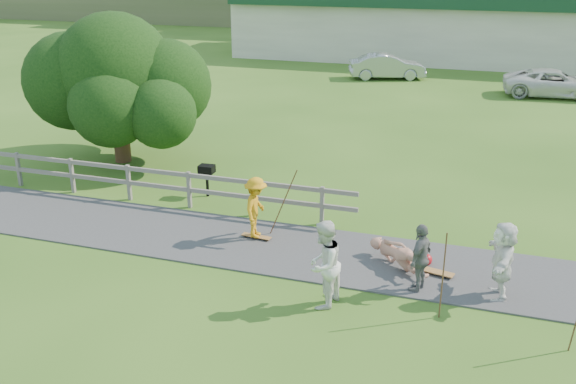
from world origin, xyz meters
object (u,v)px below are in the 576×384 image
object	(u,v)px
spectator_d	(502,260)
bbq	(207,181)
skater_rider	(256,211)
car_silver	(387,66)
spectator_a	(324,265)
spectator_b	(420,258)
car_white	(554,83)
tree	(118,101)
skater_fallen	(399,255)

from	to	relation	value
spectator_d	bbq	bearing A→B (deg)	-117.28
skater_rider	car_silver	size ratio (longest dim) A/B	0.36
spectator_a	spectator_d	world-z (taller)	spectator_a
skater_rider	spectator_b	bearing A→B (deg)	-112.84
car_white	tree	world-z (taller)	tree
car_white	tree	xyz separation A→B (m)	(-15.19, -16.51, 1.48)
spectator_a	skater_rider	bearing A→B (deg)	-126.08
spectator_b	bbq	world-z (taller)	spectator_b
car_white	bbq	size ratio (longest dim) A/B	5.11
car_white	skater_fallen	bearing A→B (deg)	163.64
car_silver	tree	xyz separation A→B (m)	(-6.11, -18.85, 1.46)
spectator_d	spectator_a	bearing A→B (deg)	-70.93
spectator_a	tree	size ratio (longest dim) A/B	0.30
skater_fallen	spectator_b	distance (m)	1.22
skater_rider	car_white	world-z (taller)	skater_rider
skater_rider	car_silver	bearing A→B (deg)	-3.03
spectator_b	bbq	distance (m)	7.95
bbq	spectator_b	bearing A→B (deg)	-31.85
skater_fallen	bbq	distance (m)	6.98
spectator_d	tree	xyz separation A→B (m)	(-12.97, 5.90, 1.30)
spectator_a	spectator_b	xyz separation A→B (m)	(1.84, 1.25, -0.16)
skater_rider	bbq	size ratio (longest dim) A/B	1.61
skater_fallen	car_white	xyz separation A→B (m)	(4.49, 21.73, 0.37)
skater_fallen	tree	bearing A→B (deg)	105.27
bbq	tree	bearing A→B (deg)	150.20
skater_rider	spectator_a	world-z (taller)	spectator_a
car_silver	spectator_d	bearing A→B (deg)	176.68
skater_fallen	spectator_d	distance (m)	2.44
spectator_a	bbq	size ratio (longest dim) A/B	1.93
spectator_b	bbq	xyz separation A→B (m)	(-6.91, 3.91, -0.30)
skater_fallen	car_silver	xyz separation A→B (m)	(-4.58, 24.07, 0.40)
car_silver	car_white	bearing A→B (deg)	-123.25
skater_rider	spectator_b	distance (m)	4.58
spectator_b	spectator_d	size ratio (longest dim) A/B	0.91
skater_rider	spectator_a	size ratio (longest dim) A/B	0.84
skater_rider	spectator_a	distance (m)	3.66
skater_fallen	car_white	bearing A→B (deg)	29.60
skater_fallen	car_white	distance (m)	22.20
car_white	bbq	xyz separation A→B (m)	(-10.82, -18.78, -0.21)
car_white	spectator_d	bearing A→B (deg)	169.66
spectator_a	car_white	world-z (taller)	spectator_a
skater_rider	skater_fallen	size ratio (longest dim) A/B	0.88
spectator_d	car_white	size ratio (longest dim) A/B	0.35
car_silver	tree	size ratio (longest dim) A/B	0.68
spectator_b	car_silver	world-z (taller)	spectator_b
skater_rider	spectator_d	distance (m)	6.14
skater_fallen	car_silver	size ratio (longest dim) A/B	0.41
bbq	car_white	bearing A→B (deg)	57.68
spectator_a	tree	bearing A→B (deg)	-117.76
skater_rider	car_white	xyz separation A→B (m)	(8.26, 21.29, -0.10)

